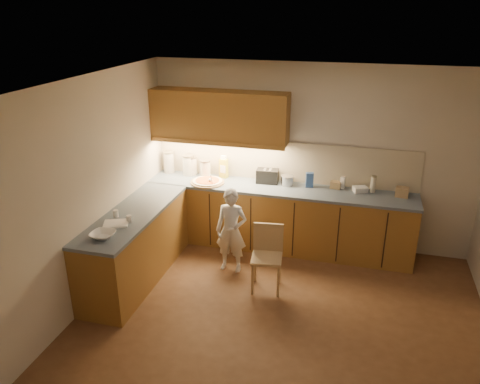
{
  "coord_description": "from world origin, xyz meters",
  "views": [
    {
      "loc": [
        0.7,
        -4.3,
        3.3
      ],
      "look_at": [
        -0.8,
        1.2,
        1.0
      ],
      "focal_mm": 35.0,
      "sensor_mm": 36.0,
      "label": 1
    }
  ],
  "objects_px": {
    "toaster": "(267,176)",
    "child": "(231,231)",
    "pizza_on_board": "(208,182)",
    "wooden_chair": "(267,252)",
    "oil_jug": "(224,168)"
  },
  "relations": [
    {
      "from": "pizza_on_board",
      "to": "child",
      "type": "bearing_deg",
      "value": -51.43
    },
    {
      "from": "child",
      "to": "wooden_chair",
      "type": "height_order",
      "value": "child"
    },
    {
      "from": "wooden_chair",
      "to": "toaster",
      "type": "bearing_deg",
      "value": 95.45
    },
    {
      "from": "child",
      "to": "toaster",
      "type": "height_order",
      "value": "child"
    },
    {
      "from": "toaster",
      "to": "child",
      "type": "bearing_deg",
      "value": -109.79
    },
    {
      "from": "pizza_on_board",
      "to": "toaster",
      "type": "distance_m",
      "value": 0.86
    },
    {
      "from": "child",
      "to": "toaster",
      "type": "relative_size",
      "value": 3.54
    },
    {
      "from": "wooden_chair",
      "to": "toaster",
      "type": "height_order",
      "value": "toaster"
    },
    {
      "from": "pizza_on_board",
      "to": "wooden_chair",
      "type": "xyz_separation_m",
      "value": [
        1.09,
        -0.96,
        -0.47
      ]
    },
    {
      "from": "oil_jug",
      "to": "toaster",
      "type": "bearing_deg",
      "value": -3.91
    },
    {
      "from": "child",
      "to": "oil_jug",
      "type": "xyz_separation_m",
      "value": [
        -0.4,
        0.98,
        0.5
      ]
    },
    {
      "from": "pizza_on_board",
      "to": "wooden_chair",
      "type": "height_order",
      "value": "pizza_on_board"
    },
    {
      "from": "child",
      "to": "wooden_chair",
      "type": "relative_size",
      "value": 1.39
    },
    {
      "from": "pizza_on_board",
      "to": "wooden_chair",
      "type": "distance_m",
      "value": 1.53
    },
    {
      "from": "child",
      "to": "wooden_chair",
      "type": "distance_m",
      "value": 0.61
    }
  ]
}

